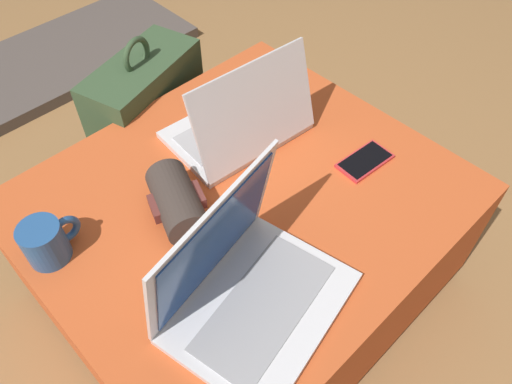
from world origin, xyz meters
name	(u,v)px	position (x,y,z in m)	size (l,w,h in m)	color
ground_plane	(245,282)	(0.00, 0.00, 0.00)	(14.00, 14.00, 0.00)	#9E7042
ottoman	(244,243)	(0.00, 0.00, 0.20)	(0.91, 0.81, 0.39)	maroon
laptop_near	(245,285)	(-0.17, -0.20, 0.44)	(0.38, 0.31, 0.26)	silver
laptop_far	(242,123)	(0.12, 0.13, 0.44)	(0.34, 0.25, 0.23)	silver
cell_phone	(365,161)	(0.28, -0.13, 0.39)	(0.14, 0.08, 0.01)	red
backpack	(149,126)	(0.08, 0.51, 0.21)	(0.39, 0.29, 0.52)	#385133
wrist_brace	(177,202)	(-0.14, 0.05, 0.43)	(0.14, 0.19, 0.09)	#3D332D
coffee_mug	(46,242)	(-0.39, 0.15, 0.43)	(0.12, 0.08, 0.09)	#285693
fireplace_hearth	(24,75)	(0.00, 1.30, 0.02)	(1.40, 0.50, 0.04)	#564C47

